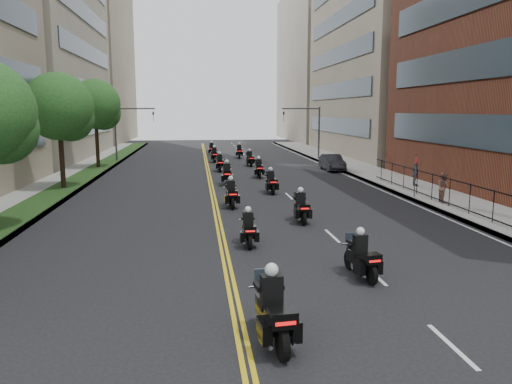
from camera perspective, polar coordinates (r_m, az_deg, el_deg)
ground at (r=11.45m, az=6.44°, el=-17.94°), size 160.00×160.00×0.00m
sidewalk_right at (r=38.10m, az=15.49°, el=1.21°), size 4.00×90.00×0.15m
sidewalk_left at (r=36.55m, az=-21.94°, el=0.53°), size 4.00×90.00×0.15m
grass_strip at (r=36.33m, az=-20.73°, el=0.71°), size 2.00×90.00×0.04m
building_right_tan at (r=63.38m, az=16.23°, el=17.84°), size 15.11×28.00×30.00m
building_right_far at (r=91.42m, az=8.65°, el=14.10°), size 15.00×28.00×26.00m
building_left_far at (r=90.38m, az=-19.89°, el=13.72°), size 16.00×28.00×26.00m
iron_fence at (r=26.03m, az=24.33°, el=-1.08°), size 0.05×28.00×1.50m
street_trees at (r=29.78m, az=-23.94°, el=8.34°), size 4.40×38.40×7.98m
traffic_signal_right at (r=53.27m, az=6.21°, el=7.62°), size 4.09×0.20×5.60m
traffic_signal_left at (r=52.40m, az=-14.74°, el=7.34°), size 4.09×0.20×5.60m
motorcycle_0 at (r=11.54m, az=1.97°, el=-13.64°), size 0.70×2.50×1.85m
motorcycle_1 at (r=16.17m, az=11.97°, el=-7.40°), size 0.65×2.17×1.61m
motorcycle_2 at (r=19.56m, az=-0.88°, el=-4.36°), size 0.48×2.07×1.53m
motorcycle_3 at (r=23.64m, az=5.16°, el=-1.88°), size 0.51×2.24×1.65m
motorcycle_4 at (r=27.22m, az=-2.86°, el=-0.32°), size 0.54×2.31×1.71m
motorcycle_5 at (r=31.77m, az=1.70°, el=1.04°), size 0.54×2.26×1.67m
motorcycle_6 at (r=35.34m, az=-3.34°, el=1.95°), size 0.56×2.43×1.79m
motorcycle_7 at (r=39.16m, az=0.32°, el=2.63°), size 0.53×2.28×1.68m
motorcycle_8 at (r=43.26m, az=-4.17°, el=3.26°), size 0.54×2.33×1.72m
motorcycle_9 at (r=47.31m, az=-0.73°, el=3.77°), size 0.61×2.23×1.65m
motorcycle_10 at (r=51.12m, az=-4.78°, el=4.19°), size 0.55×2.34×1.73m
motorcycle_11 at (r=55.26m, az=-1.93°, el=4.60°), size 0.56×2.34×1.73m
motorcycle_12 at (r=59.07m, az=-5.10°, el=4.85°), size 0.52×2.28×1.68m
parked_sedan at (r=44.34m, az=8.70°, el=3.36°), size 1.56×4.30×1.41m
pedestrian_b at (r=29.59m, az=20.66°, el=0.49°), size 0.69×0.86×1.70m
pedestrian_c at (r=35.49m, az=17.74°, el=2.02°), size 0.59×1.04×1.68m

